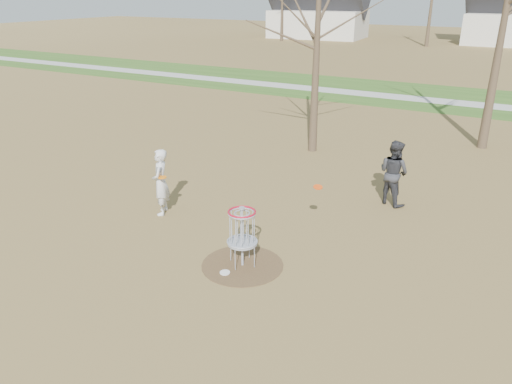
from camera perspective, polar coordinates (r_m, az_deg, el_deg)
ground at (r=11.04m, az=-1.55°, el=-8.36°), size 160.00×160.00×0.00m
green_band at (r=30.08m, az=19.66°, el=10.19°), size 160.00×8.00×0.01m
footpath at (r=29.11m, az=19.28°, el=9.89°), size 160.00×1.50×0.01m
dirt_circle at (r=11.03m, az=-1.55°, el=-8.34°), size 1.80×1.80×0.01m
player_standing at (r=13.36m, az=-10.84°, el=1.11°), size 0.67×0.77×1.79m
player_throwing at (r=14.26m, az=15.45°, el=2.15°), size 1.09×0.99×1.83m
disc_grounded at (r=10.75m, az=-3.58°, el=-9.17°), size 0.22×0.22×0.02m
discs_in_play at (r=12.24m, az=-1.78°, el=1.13°), size 4.12×1.18×0.20m
disc_golf_basket at (r=10.60m, az=-1.61°, el=-4.10°), size 0.64×0.64×1.35m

